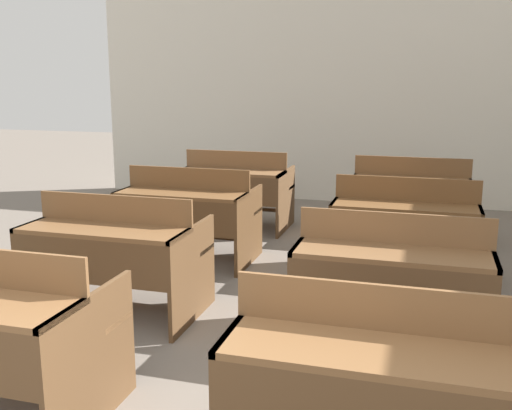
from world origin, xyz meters
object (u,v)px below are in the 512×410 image
object	(u,v)px
bench_second_right	(392,277)
bench_third_right	(405,226)
bench_third_left	(188,212)
bench_back_left	(235,187)
bench_front_right	(374,380)
bench_back_right	(411,196)
bench_second_left	(115,252)

from	to	relation	value
bench_second_right	bench_third_right	distance (m)	1.33
bench_second_right	bench_third_left	xyz separation A→B (m)	(-1.87, 1.32, 0.00)
bench_back_left	bench_second_right	bearing A→B (deg)	-54.61
bench_front_right	bench_second_right	size ratio (longest dim) A/B	1.00
bench_third_left	bench_back_right	size ratio (longest dim) A/B	1.00
bench_back_left	bench_back_right	distance (m)	1.86
bench_second_left	bench_back_right	distance (m)	3.21
bench_third_right	bench_back_left	xyz separation A→B (m)	(-1.86, 1.26, 0.00)
bench_second_right	bench_third_right	bearing A→B (deg)	89.32
bench_front_right	bench_second_left	size ratio (longest dim) A/B	1.00
bench_third_right	bench_front_right	bearing A→B (deg)	-90.14
bench_front_right	bench_third_right	world-z (taller)	same
bench_third_right	bench_second_right	bearing A→B (deg)	-90.68
bench_second_left	bench_back_right	world-z (taller)	same
bench_third_right	bench_back_right	xyz separation A→B (m)	(0.00, 1.28, 0.00)
bench_third_right	bench_third_left	bearing A→B (deg)	-179.65
bench_second_left	bench_third_left	world-z (taller)	same
bench_second_left	bench_third_left	size ratio (longest dim) A/B	1.00
bench_second_left	bench_back_right	xyz separation A→B (m)	(1.89, 2.59, 0.00)
bench_back_left	bench_second_left	bearing A→B (deg)	-90.74
bench_third_left	bench_second_left	bearing A→B (deg)	-90.23
bench_back_right	bench_back_left	bearing A→B (deg)	-179.57
bench_second_right	bench_third_left	bearing A→B (deg)	144.85
bench_back_right	bench_second_right	bearing A→B (deg)	-90.38
bench_third_left	bench_third_right	distance (m)	1.89
bench_second_right	bench_back_left	distance (m)	3.18
bench_second_right	bench_back_right	distance (m)	2.61
bench_third_right	bench_back_left	size ratio (longest dim) A/B	1.00
bench_back_left	bench_back_right	xyz separation A→B (m)	(1.86, 0.01, 0.00)
bench_back_left	bench_back_right	bearing A→B (deg)	0.43
bench_third_left	bench_back_left	world-z (taller)	same
bench_second_left	bench_second_right	distance (m)	1.88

